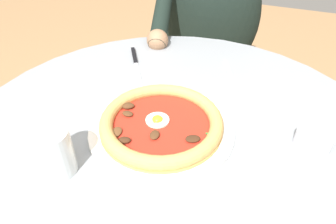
{
  "coord_description": "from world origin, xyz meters",
  "views": [
    {
      "loc": [
        -0.16,
        0.48,
        1.19
      ],
      "look_at": [
        0.02,
        -0.03,
        0.76
      ],
      "focal_mm": 33.27,
      "sensor_mm": 36.0,
      "label": 1
    }
  ],
  "objects_px": {
    "dining_table": "(173,176)",
    "pizza_on_plate": "(161,124)",
    "steak_knife": "(135,60)",
    "ramekin_capers": "(313,139)",
    "water_glass": "(54,155)",
    "cafe_chair_diner": "(211,38)",
    "diner_person": "(206,60)",
    "fork_utensil": "(230,75)"
  },
  "relations": [
    {
      "from": "dining_table",
      "to": "steak_knife",
      "type": "xyz_separation_m",
      "value": [
        0.21,
        -0.26,
        0.15
      ]
    },
    {
      "from": "ramekin_capers",
      "to": "diner_person",
      "type": "height_order",
      "value": "diner_person"
    },
    {
      "from": "steak_knife",
      "to": "ramekin_capers",
      "type": "xyz_separation_m",
      "value": [
        -0.5,
        0.2,
        0.02
      ]
    },
    {
      "from": "steak_knife",
      "to": "fork_utensil",
      "type": "height_order",
      "value": "steak_knife"
    },
    {
      "from": "fork_utensil",
      "to": "water_glass",
      "type": "bearing_deg",
      "value": 61.85
    },
    {
      "from": "water_glass",
      "to": "fork_utensil",
      "type": "bearing_deg",
      "value": -118.15
    },
    {
      "from": "water_glass",
      "to": "steak_knife",
      "type": "xyz_separation_m",
      "value": [
        0.04,
        -0.43,
        -0.04
      ]
    },
    {
      "from": "steak_knife",
      "to": "pizza_on_plate",
      "type": "bearing_deg",
      "value": 125.57
    },
    {
      "from": "ramekin_capers",
      "to": "dining_table",
      "type": "bearing_deg",
      "value": 12.71
    },
    {
      "from": "water_glass",
      "to": "diner_person",
      "type": "relative_size",
      "value": 0.08
    },
    {
      "from": "cafe_chair_diner",
      "to": "water_glass",
      "type": "bearing_deg",
      "value": 86.85
    },
    {
      "from": "dining_table",
      "to": "ramekin_capers",
      "type": "relative_size",
      "value": 13.41
    },
    {
      "from": "fork_utensil",
      "to": "cafe_chair_diner",
      "type": "xyz_separation_m",
      "value": [
        0.19,
        -0.57,
        -0.17
      ]
    },
    {
      "from": "dining_table",
      "to": "water_glass",
      "type": "distance_m",
      "value": 0.31
    },
    {
      "from": "steak_knife",
      "to": "fork_utensil",
      "type": "bearing_deg",
      "value": -176.04
    },
    {
      "from": "water_glass",
      "to": "pizza_on_plate",
      "type": "bearing_deg",
      "value": -129.77
    },
    {
      "from": "dining_table",
      "to": "cafe_chair_diner",
      "type": "relative_size",
      "value": 1.06
    },
    {
      "from": "dining_table",
      "to": "pizza_on_plate",
      "type": "xyz_separation_m",
      "value": [
        0.03,
        0.0,
        0.16
      ]
    },
    {
      "from": "pizza_on_plate",
      "to": "ramekin_capers",
      "type": "height_order",
      "value": "pizza_on_plate"
    },
    {
      "from": "pizza_on_plate",
      "to": "water_glass",
      "type": "xyz_separation_m",
      "value": [
        0.15,
        0.18,
        0.02
      ]
    },
    {
      "from": "dining_table",
      "to": "water_glass",
      "type": "xyz_separation_m",
      "value": [
        0.18,
        0.18,
        0.19
      ]
    },
    {
      "from": "dining_table",
      "to": "diner_person",
      "type": "height_order",
      "value": "diner_person"
    },
    {
      "from": "ramekin_capers",
      "to": "fork_utensil",
      "type": "bearing_deg",
      "value": -44.94
    },
    {
      "from": "dining_table",
      "to": "fork_utensil",
      "type": "xyz_separation_m",
      "value": [
        -0.07,
        -0.28,
        0.15
      ]
    },
    {
      "from": "ramekin_capers",
      "to": "cafe_chair_diner",
      "type": "relative_size",
      "value": 0.08
    },
    {
      "from": "steak_knife",
      "to": "dining_table",
      "type": "bearing_deg",
      "value": 129.65
    },
    {
      "from": "diner_person",
      "to": "cafe_chair_diner",
      "type": "distance_m",
      "value": 0.16
    },
    {
      "from": "water_glass",
      "to": "dining_table",
      "type": "bearing_deg",
      "value": -134.94
    },
    {
      "from": "steak_knife",
      "to": "diner_person",
      "type": "bearing_deg",
      "value": -104.69
    },
    {
      "from": "steak_knife",
      "to": "cafe_chair_diner",
      "type": "bearing_deg",
      "value": -99.21
    },
    {
      "from": "steak_knife",
      "to": "ramekin_capers",
      "type": "height_order",
      "value": "ramekin_capers"
    },
    {
      "from": "water_glass",
      "to": "cafe_chair_diner",
      "type": "height_order",
      "value": "cafe_chair_diner"
    },
    {
      "from": "steak_knife",
      "to": "diner_person",
      "type": "relative_size",
      "value": 0.17
    },
    {
      "from": "cafe_chair_diner",
      "to": "ramekin_capers",
      "type": "bearing_deg",
      "value": 117.04
    },
    {
      "from": "dining_table",
      "to": "diner_person",
      "type": "distance_m",
      "value": 0.71
    },
    {
      "from": "pizza_on_plate",
      "to": "cafe_chair_diner",
      "type": "relative_size",
      "value": 0.34
    },
    {
      "from": "water_glass",
      "to": "cafe_chair_diner",
      "type": "distance_m",
      "value": 1.05
    },
    {
      "from": "ramekin_capers",
      "to": "steak_knife",
      "type": "bearing_deg",
      "value": -21.41
    },
    {
      "from": "diner_person",
      "to": "pizza_on_plate",
      "type": "bearing_deg",
      "value": 95.71
    },
    {
      "from": "water_glass",
      "to": "diner_person",
      "type": "distance_m",
      "value": 0.91
    },
    {
      "from": "diner_person",
      "to": "cafe_chair_diner",
      "type": "relative_size",
      "value": 1.25
    },
    {
      "from": "water_glass",
      "to": "steak_knife",
      "type": "relative_size",
      "value": 0.5
    }
  ]
}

